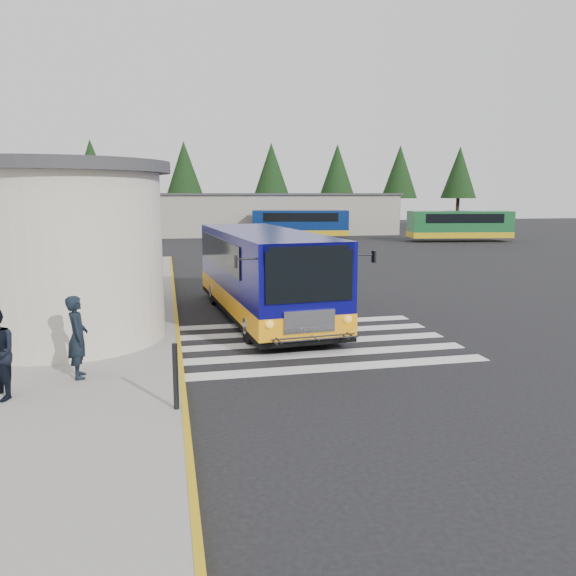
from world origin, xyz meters
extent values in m
plane|color=black|center=(0.00, 0.00, 0.00)|extent=(140.00, 140.00, 0.00)
cube|color=gray|center=(-9.00, 4.00, 0.07)|extent=(10.00, 34.00, 0.15)
cube|color=gold|center=(-4.05, 4.00, 0.08)|extent=(0.12, 34.00, 0.16)
cylinder|color=beige|center=(-7.00, 0.50, 2.40)|extent=(5.20, 5.20, 4.50)
cylinder|color=#38383A|center=(-7.00, 0.50, 4.80)|extent=(5.80, 5.80, 0.30)
cube|color=black|center=(-6.48, 5.00, 1.25)|extent=(0.08, 1.20, 2.20)
cube|color=#38383A|center=(-6.00, 5.00, 2.55)|extent=(1.20, 1.80, 0.12)
cube|color=silver|center=(-0.50, -3.20, 0.01)|extent=(8.00, 0.55, 0.01)
cube|color=silver|center=(-0.50, -2.00, 0.01)|extent=(8.00, 0.55, 0.01)
cube|color=silver|center=(-0.50, -0.80, 0.01)|extent=(8.00, 0.55, 0.01)
cube|color=silver|center=(-0.50, 0.40, 0.01)|extent=(8.00, 0.55, 0.01)
cube|color=silver|center=(-0.50, 1.60, 0.01)|extent=(8.00, 0.55, 0.01)
cube|color=gray|center=(6.00, 42.00, 2.00)|extent=(26.00, 8.00, 4.00)
cube|color=#38383A|center=(6.00, 42.00, 4.10)|extent=(26.40, 8.40, 0.20)
cylinder|color=black|center=(-12.00, 50.00, 1.80)|extent=(0.44, 0.44, 3.60)
cone|color=black|center=(-12.00, 50.00, 6.80)|extent=(4.40, 4.40, 6.40)
cylinder|color=black|center=(-2.00, 50.00, 1.80)|extent=(0.44, 0.44, 3.60)
cone|color=black|center=(-2.00, 50.00, 6.80)|extent=(4.40, 4.40, 6.40)
cylinder|color=black|center=(8.00, 50.00, 1.80)|extent=(0.44, 0.44, 3.60)
cone|color=black|center=(8.00, 50.00, 6.80)|extent=(4.40, 4.40, 6.40)
cylinder|color=black|center=(16.00, 50.00, 1.80)|extent=(0.44, 0.44, 3.60)
cone|color=black|center=(16.00, 50.00, 6.80)|extent=(4.40, 4.40, 6.40)
cylinder|color=black|center=(24.00, 50.00, 1.80)|extent=(0.44, 0.44, 3.60)
cone|color=black|center=(24.00, 50.00, 6.80)|extent=(4.40, 4.40, 6.40)
cylinder|color=black|center=(32.00, 50.00, 1.80)|extent=(0.44, 0.44, 3.60)
cone|color=black|center=(32.00, 50.00, 6.80)|extent=(4.40, 4.40, 6.40)
cube|color=#0A0862|center=(-1.17, 2.68, 1.66)|extent=(3.39, 9.66, 2.48)
cube|color=orange|center=(-1.17, 2.68, 0.72)|extent=(3.42, 9.69, 0.59)
cube|color=black|center=(-1.17, 2.68, 0.37)|extent=(3.41, 9.68, 0.23)
cube|color=black|center=(-0.79, -2.06, 2.05)|extent=(2.31, 0.25, 1.32)
cube|color=silver|center=(-0.79, -2.07, 0.90)|extent=(1.37, 0.17, 0.58)
cube|color=black|center=(-2.57, 3.42, 2.16)|extent=(0.60, 6.93, 0.95)
cube|color=black|center=(0.09, 3.63, 2.16)|extent=(0.60, 6.93, 0.95)
cylinder|color=black|center=(-2.07, -0.56, 0.51)|extent=(0.40, 1.03, 1.01)
cylinder|color=black|center=(0.24, -0.37, 0.51)|extent=(0.40, 1.03, 1.01)
cylinder|color=black|center=(-2.55, 5.32, 0.51)|extent=(0.40, 1.03, 1.01)
cylinder|color=black|center=(-0.24, 5.51, 0.51)|extent=(0.40, 1.03, 1.01)
cube|color=black|center=(-2.64, -2.03, 2.48)|extent=(0.07, 0.19, 0.32)
cube|color=black|center=(1.04, -1.73, 2.48)|extent=(0.07, 0.19, 0.32)
imported|color=black|center=(-6.22, -3.13, 1.06)|extent=(0.52, 0.71, 1.81)
cylinder|color=black|center=(-4.20, -5.43, 0.78)|extent=(0.10, 0.10, 1.25)
cube|color=#071D53|center=(7.91, 35.20, 1.51)|extent=(9.06, 4.04, 2.24)
cube|color=gold|center=(7.91, 35.20, 0.60)|extent=(9.09, 4.07, 0.49)
cube|color=black|center=(7.91, 35.20, 2.04)|extent=(7.16, 3.72, 0.78)
cube|color=#165328|center=(20.92, 29.48, 1.52)|extent=(9.08, 3.71, 2.25)
cube|color=gold|center=(20.92, 29.48, 0.61)|extent=(9.11, 3.74, 0.49)
cube|color=black|center=(20.92, 29.48, 2.06)|extent=(7.15, 3.47, 0.78)
camera|label=1|loc=(-4.28, -15.57, 4.09)|focal=35.00mm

